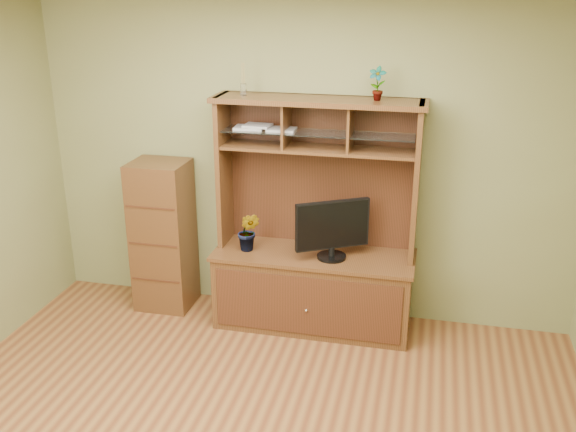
% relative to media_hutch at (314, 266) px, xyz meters
% --- Properties ---
extents(room, '(4.54, 4.04, 2.74)m').
position_rel_media_hutch_xyz_m(room, '(-0.15, -1.73, 0.83)').
color(room, brown).
rests_on(room, ground).
extents(media_hutch, '(1.66, 0.61, 1.90)m').
position_rel_media_hutch_xyz_m(media_hutch, '(0.00, 0.00, 0.00)').
color(media_hutch, '#412612').
rests_on(media_hutch, room).
extents(monitor, '(0.55, 0.34, 0.48)m').
position_rel_media_hutch_xyz_m(monitor, '(0.16, -0.08, 0.38)').
color(monitor, black).
rests_on(monitor, media_hutch).
extents(orchid_plant, '(0.19, 0.16, 0.33)m').
position_rel_media_hutch_xyz_m(orchid_plant, '(-0.53, -0.08, 0.29)').
color(orchid_plant, '#2D5B1F').
rests_on(orchid_plant, media_hutch).
extents(top_plant, '(0.15, 0.11, 0.25)m').
position_rel_media_hutch_xyz_m(top_plant, '(0.44, 0.08, 1.50)').
color(top_plant, '#336D26').
rests_on(top_plant, media_hutch).
extents(reed_diffuser, '(0.05, 0.05, 0.25)m').
position_rel_media_hutch_xyz_m(reed_diffuser, '(-0.60, 0.08, 1.48)').
color(reed_diffuser, silver).
rests_on(reed_diffuser, media_hutch).
extents(magazines, '(0.50, 0.19, 0.04)m').
position_rel_media_hutch_xyz_m(magazines, '(-0.45, 0.08, 1.13)').
color(magazines, silver).
rests_on(magazines, media_hutch).
extents(side_cabinet, '(0.47, 0.43, 1.32)m').
position_rel_media_hutch_xyz_m(side_cabinet, '(-1.35, 0.04, 0.14)').
color(side_cabinet, '#412612').
rests_on(side_cabinet, room).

